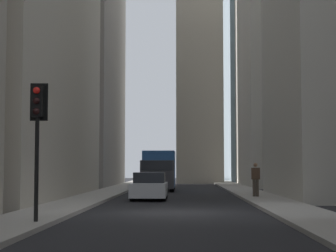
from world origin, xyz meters
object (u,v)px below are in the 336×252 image
at_px(delivery_truck, 159,170).
at_px(pedestrian, 256,178).
at_px(sedan_silver, 150,187).
at_px(traffic_light_foreground, 37,119).

xyz_separation_m(delivery_truck, pedestrian, (-10.64, -5.59, -0.35)).
relative_size(delivery_truck, pedestrian, 3.64).
height_order(sedan_silver, pedestrian, pedestrian).
height_order(delivery_truck, pedestrian, delivery_truck).
bearing_deg(traffic_light_foreground, sedan_silver, -10.25).
bearing_deg(delivery_truck, sedan_silver, -180.00).
xyz_separation_m(delivery_truck, traffic_light_foreground, (-24.96, 2.45, 1.62)).
bearing_deg(traffic_light_foreground, delivery_truck, -5.61).
xyz_separation_m(sedan_silver, pedestrian, (0.75, -5.59, 0.45)).
distance_m(traffic_light_foreground, pedestrian, 16.53).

